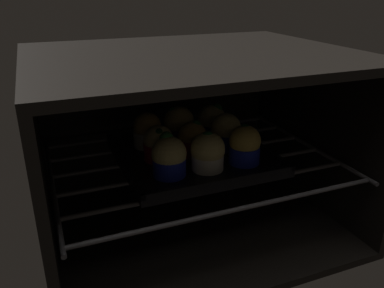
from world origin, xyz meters
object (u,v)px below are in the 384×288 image
(baking_tray, at_px, (192,156))
(muffin_row2_col2, at_px, (212,122))
(muffin_row1_col2, at_px, (226,132))
(muffin_row0_col2, at_px, (245,145))
(muffin_row2_col1, at_px, (180,125))
(muffin_row0_col1, at_px, (208,152))
(muffin_row2_col0, at_px, (147,131))
(muffin_row1_col1, at_px, (194,139))
(muffin_row0_col0, at_px, (169,157))
(muffin_row1_col0, at_px, (159,144))

(baking_tray, bearing_deg, muffin_row2_col2, 43.78)
(muffin_row1_col2, height_order, muffin_row2_col2, same)
(muffin_row0_col2, relative_size, muffin_row2_col1, 0.99)
(muffin_row0_col1, distance_m, muffin_row2_col0, 0.16)
(muffin_row0_col2, distance_m, muffin_row2_col2, 0.15)
(muffin_row1_col1, height_order, muffin_row2_col2, muffin_row2_col2)
(muffin_row0_col0, xyz_separation_m, muffin_row2_col2, (0.15, 0.15, -0.00))
(baking_tray, bearing_deg, muffin_row0_col2, -45.15)
(muffin_row0_col0, distance_m, muffin_row1_col0, 0.07)
(baking_tray, height_order, muffin_row1_col2, muffin_row1_col2)
(muffin_row1_col2, distance_m, muffin_row2_col0, 0.16)
(muffin_row1_col0, distance_m, muffin_row2_col1, 0.10)
(baking_tray, height_order, muffin_row0_col1, muffin_row0_col1)
(baking_tray, xyz_separation_m, muffin_row0_col2, (0.08, -0.08, 0.04))
(baking_tray, bearing_deg, muffin_row0_col0, -134.89)
(muffin_row0_col0, height_order, muffin_row1_col1, muffin_row0_col0)
(baking_tray, bearing_deg, muffin_row0_col1, -90.07)
(muffin_row0_col2, xyz_separation_m, muffin_row1_col0, (-0.15, 0.07, -0.00))
(baking_tray, xyz_separation_m, muffin_row1_col0, (-0.07, -0.00, 0.04))
(muffin_row1_col1, bearing_deg, muffin_row1_col0, 179.26)
(muffin_row1_col1, xyz_separation_m, muffin_row2_col0, (-0.07, 0.07, 0.00))
(muffin_row2_col1, distance_m, muffin_row2_col2, 0.08)
(baking_tray, height_order, muffin_row0_col0, muffin_row0_col0)
(muffin_row0_col0, xyz_separation_m, muffin_row2_col1, (0.07, 0.15, 0.00))
(muffin_row1_col0, distance_m, muffin_row1_col1, 0.07)
(muffin_row1_col2, distance_m, muffin_row2_col2, 0.07)
(muffin_row1_col0, xyz_separation_m, muffin_row1_col1, (0.07, -0.00, -0.00))
(muffin_row1_col1, height_order, muffin_row2_col1, muffin_row2_col1)
(muffin_row2_col1, bearing_deg, muffin_row0_col1, -90.62)
(baking_tray, xyz_separation_m, muffin_row2_col2, (0.08, 0.07, 0.04))
(muffin_row2_col2, bearing_deg, muffin_row0_col0, -135.56)
(muffin_row1_col2, bearing_deg, muffin_row1_col0, -179.34)
(muffin_row1_col1, bearing_deg, muffin_row2_col0, 134.58)
(muffin_row2_col1, bearing_deg, muffin_row1_col1, -89.23)
(muffin_row2_col1, bearing_deg, muffin_row0_col2, -63.59)
(muffin_row1_col1, distance_m, muffin_row2_col2, 0.11)
(muffin_row0_col1, xyz_separation_m, muffin_row1_col0, (-0.07, 0.07, -0.00))
(baking_tray, height_order, muffin_row0_col2, muffin_row0_col2)
(muffin_row0_col1, height_order, muffin_row2_col2, same)
(baking_tray, distance_m, muffin_row1_col2, 0.08)
(baking_tray, relative_size, muffin_row2_col2, 3.88)
(muffin_row0_col0, relative_size, muffin_row1_col0, 1.15)
(muffin_row2_col0, relative_size, muffin_row2_col2, 0.97)
(muffin_row2_col0, bearing_deg, muffin_row1_col1, -45.42)
(muffin_row0_col2, relative_size, muffin_row2_col0, 1.05)
(muffin_row1_col0, xyz_separation_m, muffin_row2_col1, (0.07, 0.08, 0.00))
(muffin_row2_col0, bearing_deg, muffin_row2_col2, 0.46)
(muffin_row2_col0, bearing_deg, muffin_row2_col1, 1.08)
(muffin_row0_col0, bearing_deg, muffin_row0_col1, -2.30)
(muffin_row0_col2, distance_m, muffin_row1_col2, 0.08)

